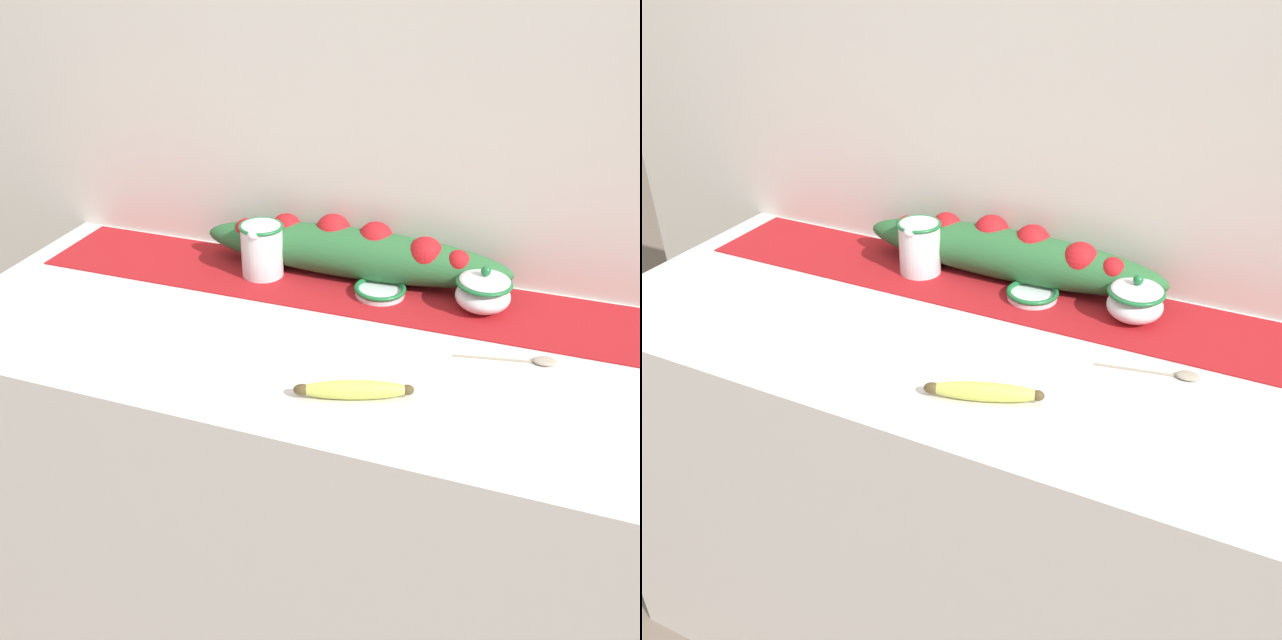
{
  "view_description": "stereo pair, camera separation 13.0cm",
  "coord_description": "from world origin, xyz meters",
  "views": [
    {
      "loc": [
        0.4,
        -1.09,
        1.6
      ],
      "look_at": [
        0.03,
        -0.03,
        0.95
      ],
      "focal_mm": 40.0,
      "sensor_mm": 36.0,
      "label": 1
    },
    {
      "loc": [
        0.52,
        -1.04,
        1.6
      ],
      "look_at": [
        0.03,
        -0.03,
        0.95
      ],
      "focal_mm": 40.0,
      "sensor_mm": 36.0,
      "label": 2
    }
  ],
  "objects": [
    {
      "name": "cream_pitcher",
      "position": [
        -0.19,
        0.19,
        0.96
      ],
      "size": [
        0.1,
        0.12,
        0.12
      ],
      "color": "white",
      "rests_on": "countertop"
    },
    {
      "name": "table_runner",
      "position": [
        0.0,
        0.19,
        0.9
      ],
      "size": [
        1.35,
        0.23,
        0.0
      ],
      "primitive_type": "cube",
      "color": "#A8191E",
      "rests_on": "countertop"
    },
    {
      "name": "small_dish",
      "position": [
        0.08,
        0.18,
        0.91
      ],
      "size": [
        0.11,
        0.11,
        0.02
      ],
      "color": "white",
      "rests_on": "countertop"
    },
    {
      "name": "spoon",
      "position": [
        0.41,
        0.04,
        0.9
      ],
      "size": [
        0.18,
        0.05,
        0.01
      ],
      "rotation": [
        0.0,
        0.0,
        0.19
      ],
      "color": "#A89E89",
      "rests_on": "countertop"
    },
    {
      "name": "banana",
      "position": [
        0.14,
        -0.17,
        0.91
      ],
      "size": [
        0.19,
        0.09,
        0.03
      ],
      "rotation": [
        0.0,
        0.0,
        0.34
      ],
      "color": "#CCD156",
      "rests_on": "countertop"
    },
    {
      "name": "countertop",
      "position": [
        0.0,
        0.0,
        0.45
      ],
      "size": [
        1.47,
        0.63,
        0.9
      ],
      "primitive_type": "cube",
      "color": "silver",
      "rests_on": "ground_plane"
    },
    {
      "name": "back_wall",
      "position": [
        0.0,
        0.34,
        1.2
      ],
      "size": [
        2.27,
        0.04,
        2.4
      ],
      "primitive_type": "cube",
      "color": "silver",
      "rests_on": "ground_plane"
    },
    {
      "name": "ground_plane",
      "position": [
        0.0,
        0.0,
        0.0
      ],
      "size": [
        12.0,
        12.0,
        0.0
      ],
      "primitive_type": "plane",
      "color": "#7A6B5B"
    },
    {
      "name": "poinsettia_garland",
      "position": [
        0.0,
        0.25,
        0.96
      ],
      "size": [
        0.68,
        0.12,
        0.13
      ],
      "color": "#2D6B38",
      "rests_on": "countertop"
    },
    {
      "name": "sugar_bowl",
      "position": [
        0.29,
        0.19,
        0.94
      ],
      "size": [
        0.11,
        0.11,
        0.1
      ],
      "color": "white",
      "rests_on": "countertop"
    }
  ]
}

